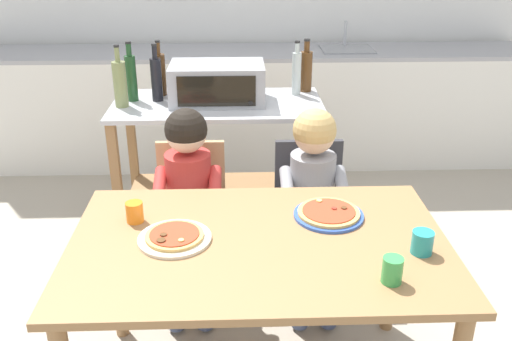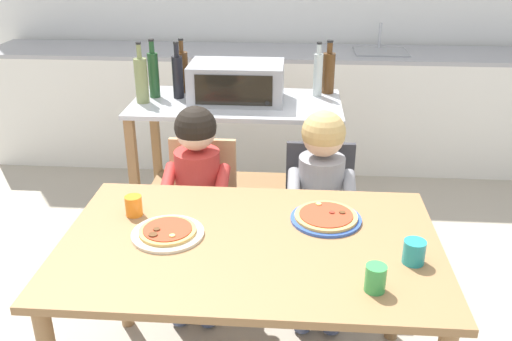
{
  "view_description": "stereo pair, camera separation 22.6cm",
  "coord_description": "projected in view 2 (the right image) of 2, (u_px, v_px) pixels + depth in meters",
  "views": [
    {
      "loc": [
        -0.07,
        -1.76,
        1.82
      ],
      "look_at": [
        0.0,
        0.3,
        0.89
      ],
      "focal_mm": 38.92,
      "sensor_mm": 36.0,
      "label": 1
    },
    {
      "loc": [
        0.15,
        -1.76,
        1.82
      ],
      "look_at": [
        0.0,
        0.3,
        0.89
      ],
      "focal_mm": 38.92,
      "sensor_mm": 36.0,
      "label": 2
    }
  ],
  "objects": [
    {
      "name": "bottle_clear_vinegar",
      "position": [
        329.0,
        72.0,
        3.28
      ],
      "size": [
        0.07,
        0.07,
        0.31
      ],
      "color": "#4C2D14",
      "rests_on": "kitchen_island_cart"
    },
    {
      "name": "drinking_cup_teal",
      "position": [
        414.0,
        252.0,
        1.9
      ],
      "size": [
        0.08,
        0.08,
        0.08
      ],
      "primitive_type": "cylinder",
      "color": "teal",
      "rests_on": "dining_table"
    },
    {
      "name": "dining_chair_right",
      "position": [
        319.0,
        213.0,
        2.8
      ],
      "size": [
        0.36,
        0.36,
        0.81
      ],
      "color": "#333338",
      "rests_on": "ground"
    },
    {
      "name": "pizza_plate_cream",
      "position": [
        168.0,
        232.0,
        2.08
      ],
      "size": [
        0.27,
        0.27,
        0.03
      ],
      "color": "beige",
      "rests_on": "dining_table"
    },
    {
      "name": "kitchen_island_cart",
      "position": [
        237.0,
        148.0,
        3.29
      ],
      "size": [
        1.19,
        0.6,
        0.88
      ],
      "color": "#B7BABF",
      "rests_on": "ground"
    },
    {
      "name": "child_in_red_shirt",
      "position": [
        196.0,
        184.0,
        2.66
      ],
      "size": [
        0.32,
        0.42,
        1.02
      ],
      "color": "#424C6B",
      "rests_on": "ground"
    },
    {
      "name": "drinking_cup_green",
      "position": [
        375.0,
        278.0,
        1.76
      ],
      "size": [
        0.07,
        0.07,
        0.09
      ],
      "primitive_type": "cylinder",
      "color": "green",
      "rests_on": "dining_table"
    },
    {
      "name": "bottle_brown_beer",
      "position": [
        141.0,
        79.0,
        3.1
      ],
      "size": [
        0.07,
        0.07,
        0.34
      ],
      "color": "olive",
      "rests_on": "kitchen_island_cart"
    },
    {
      "name": "dining_table",
      "position": [
        250.0,
        262.0,
        2.09
      ],
      "size": [
        1.4,
        0.89,
        0.74
      ],
      "color": "olive",
      "rests_on": "ground"
    },
    {
      "name": "bottle_dark_olive_oil",
      "position": [
        318.0,
        74.0,
        3.22
      ],
      "size": [
        0.05,
        0.05,
        0.32
      ],
      "color": "#ADB7B2",
      "rests_on": "kitchen_island_cart"
    },
    {
      "name": "child_in_grey_shirt",
      "position": [
        321.0,
        188.0,
        2.61
      ],
      "size": [
        0.32,
        0.42,
        1.02
      ],
      "color": "#424C6B",
      "rests_on": "ground"
    },
    {
      "name": "ground_plane",
      "position": [
        266.0,
        246.0,
        3.41
      ],
      "size": [
        11.57,
        11.57,
        0.0
      ],
      "primitive_type": "plane",
      "color": "#A89E8C"
    },
    {
      "name": "kitchen_counter",
      "position": [
        277.0,
        107.0,
        4.48
      ],
      "size": [
        4.53,
        0.6,
        1.11
      ],
      "color": "silver",
      "rests_on": "ground"
    },
    {
      "name": "bottle_squat_spirits",
      "position": [
        182.0,
        71.0,
        3.3
      ],
      "size": [
        0.07,
        0.07,
        0.32
      ],
      "color": "#4C2D14",
      "rests_on": "kitchen_island_cart"
    },
    {
      "name": "pizza_plate_blue_rimmed",
      "position": [
        326.0,
        217.0,
        2.19
      ],
      "size": [
        0.28,
        0.28,
        0.03
      ],
      "color": "#3356B7",
      "rests_on": "dining_table"
    },
    {
      "name": "drinking_cup_orange",
      "position": [
        134.0,
        206.0,
        2.22
      ],
      "size": [
        0.07,
        0.07,
        0.08
      ],
      "primitive_type": "cylinder",
      "color": "orange",
      "rests_on": "dining_table"
    },
    {
      "name": "dining_chair_left",
      "position": [
        202.0,
        208.0,
        2.84
      ],
      "size": [
        0.36,
        0.36,
        0.81
      ],
      "color": "tan",
      "rests_on": "ground"
    },
    {
      "name": "bottle_tall_green_wine",
      "position": [
        178.0,
        75.0,
        3.19
      ],
      "size": [
        0.06,
        0.06,
        0.33
      ],
      "color": "black",
      "rests_on": "kitchen_island_cart"
    },
    {
      "name": "bottle_slim_sauce",
      "position": [
        154.0,
        73.0,
        3.2
      ],
      "size": [
        0.06,
        0.06,
        0.34
      ],
      "color": "#1E4723",
      "rests_on": "kitchen_island_cart"
    },
    {
      "name": "toaster_oven",
      "position": [
        237.0,
        82.0,
        3.14
      ],
      "size": [
        0.53,
        0.34,
        0.22
      ],
      "color": "#999BA0",
      "rests_on": "kitchen_island_cart"
    }
  ]
}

